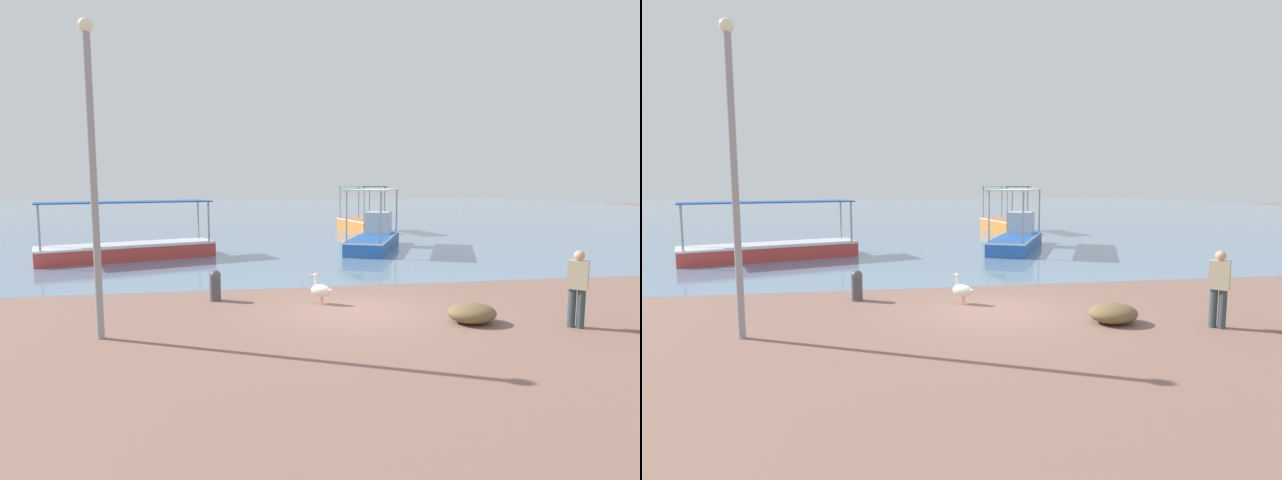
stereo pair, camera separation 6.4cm
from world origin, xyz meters
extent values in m
plane|color=#815D51|center=(0.00, 0.00, 0.00)|extent=(120.00, 120.00, 0.00)
cube|color=slate|center=(0.00, 48.00, 0.00)|extent=(110.00, 90.00, 0.00)
cube|color=orange|center=(5.28, 20.21, 0.40)|extent=(2.33, 4.82, 0.78)
cube|color=silver|center=(5.28, 20.21, 0.75)|extent=(2.38, 4.86, 0.08)
cylinder|color=#99999E|center=(6.28, 18.28, 1.86)|extent=(0.08, 0.08, 2.14)
cylinder|color=#99999E|center=(4.91, 18.07, 1.86)|extent=(0.08, 0.08, 2.14)
cylinder|color=#99999E|center=(5.65, 22.35, 1.86)|extent=(0.08, 0.08, 2.14)
cylinder|color=#99999E|center=(4.27, 22.14, 1.86)|extent=(0.08, 0.08, 2.14)
cube|color=#177D47|center=(5.28, 20.21, 2.95)|extent=(2.40, 4.64, 0.05)
cube|color=#C83C37|center=(-7.31, 10.00, 0.32)|extent=(7.13, 4.09, 0.63)
cube|color=silver|center=(-7.31, 10.00, 0.59)|extent=(7.18, 4.14, 0.08)
cylinder|color=#99999E|center=(-4.58, 11.84, 1.49)|extent=(0.08, 0.08, 1.72)
cylinder|color=#99999E|center=(-4.03, 10.31, 1.49)|extent=(0.08, 0.08, 1.72)
cylinder|color=#99999E|center=(-10.60, 9.69, 1.49)|extent=(0.08, 0.08, 1.72)
cylinder|color=#99999E|center=(-10.05, 8.15, 1.49)|extent=(0.08, 0.08, 1.72)
cube|color=#1F4C95|center=(-7.31, 10.00, 2.37)|extent=(6.97, 4.11, 0.05)
cube|color=#255AB1|center=(3.63, 11.28, 0.32)|extent=(4.19, 6.43, 0.64)
cube|color=silver|center=(3.63, 11.28, 0.60)|extent=(4.24, 6.48, 0.08)
cylinder|color=#99999E|center=(3.08, 8.35, 1.73)|extent=(0.08, 0.08, 2.17)
cylinder|color=#99999E|center=(1.75, 8.96, 1.73)|extent=(0.08, 0.08, 2.17)
cylinder|color=#99999E|center=(5.51, 13.61, 1.73)|extent=(0.08, 0.08, 2.17)
cylinder|color=#99999E|center=(4.18, 14.22, 1.73)|extent=(0.08, 0.08, 2.17)
cube|color=beige|center=(3.63, 11.28, 2.84)|extent=(4.19, 6.29, 0.05)
cube|color=silver|center=(4.23, 12.57, 1.18)|extent=(1.59, 1.60, 1.07)
cylinder|color=#E0997A|center=(-0.74, 0.83, 0.11)|extent=(0.03, 0.03, 0.22)
cylinder|color=#E0997A|center=(-0.68, 0.91, 0.11)|extent=(0.03, 0.03, 0.22)
ellipsoid|color=white|center=(-0.73, 0.88, 0.36)|extent=(0.62, 0.56, 0.32)
ellipsoid|color=white|center=(-0.53, 0.73, 0.38)|extent=(0.20, 0.19, 0.10)
cylinder|color=white|center=(-0.86, 0.98, 0.58)|extent=(0.07, 0.07, 0.26)
sphere|color=white|center=(-0.86, 0.98, 0.74)|extent=(0.11, 0.11, 0.11)
cone|color=#E5933F|center=(-0.99, 1.07, 0.73)|extent=(0.27, 0.22, 0.06)
cylinder|color=gray|center=(-5.61, -1.25, 2.99)|extent=(0.14, 0.14, 5.97)
sphere|color=#EAEACC|center=(-5.61, -1.25, 6.08)|extent=(0.28, 0.28, 0.28)
cylinder|color=#47474C|center=(-3.45, 1.73, 0.32)|extent=(0.29, 0.29, 0.64)
sphere|color=#4C4C51|center=(-3.45, 1.73, 0.68)|extent=(0.31, 0.31, 0.31)
cylinder|color=#324146|center=(4.43, -2.22, 0.42)|extent=(0.16, 0.16, 0.85)
cylinder|color=#324146|center=(4.30, -2.10, 0.42)|extent=(0.16, 0.16, 0.85)
cube|color=tan|center=(4.36, -2.16, 1.16)|extent=(0.44, 0.43, 0.62)
sphere|color=tan|center=(4.36, -2.16, 1.58)|extent=(0.22, 0.22, 0.22)
ellipsoid|color=brown|center=(2.31, -1.44, 0.22)|extent=(1.10, 0.93, 0.45)
camera|label=1|loc=(-2.89, -11.64, 3.10)|focal=28.00mm
camera|label=2|loc=(-2.83, -11.65, 3.10)|focal=28.00mm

